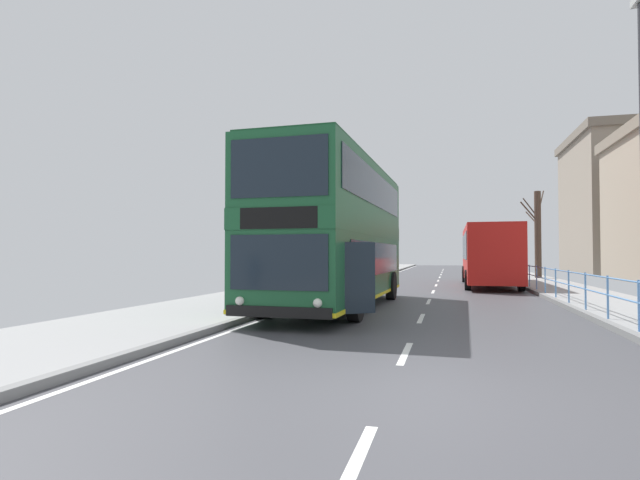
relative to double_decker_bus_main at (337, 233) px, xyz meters
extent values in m
cube|color=#434348|center=(2.72, -9.33, -2.41)|extent=(8.40, 140.00, 0.06)
cube|color=silver|center=(2.72, -11.53, -2.38)|extent=(0.12, 2.00, 0.00)
cube|color=silver|center=(2.72, -6.73, -2.38)|extent=(0.12, 2.00, 0.00)
cube|color=silver|center=(2.72, -1.93, -2.38)|extent=(0.12, 2.00, 0.00)
cube|color=silver|center=(2.72, 2.87, -2.38)|extent=(0.12, 2.00, 0.00)
cube|color=silver|center=(2.72, 7.67, -2.38)|extent=(0.12, 2.00, 0.00)
cube|color=silver|center=(2.72, 12.47, -2.38)|extent=(0.12, 2.00, 0.00)
cube|color=silver|center=(2.72, 17.27, -2.38)|extent=(0.12, 2.00, 0.00)
cube|color=silver|center=(2.72, 22.07, -2.38)|extent=(0.12, 2.00, 0.00)
cube|color=silver|center=(2.72, 26.87, -2.38)|extent=(0.12, 2.00, 0.00)
cube|color=silver|center=(2.72, 31.67, -2.38)|extent=(0.12, 2.00, 0.00)
cube|color=silver|center=(2.72, 36.47, -2.38)|extent=(0.12, 2.00, 0.00)
cube|color=silver|center=(2.72, 41.27, -2.38)|extent=(0.12, 2.00, 0.00)
cube|color=silver|center=(-1.23, -9.33, -2.38)|extent=(0.12, 133.00, 0.00)
cube|color=slate|center=(-1.58, -9.33, -2.31)|extent=(0.20, 140.00, 0.14)
cube|color=#19512D|center=(0.00, 0.02, -1.08)|extent=(2.87, 10.48, 1.90)
cube|color=#19512D|center=(0.00, 0.02, 0.11)|extent=(2.89, 10.53, 0.50)
cube|color=#19512D|center=(0.00, 0.02, 1.23)|extent=(2.87, 10.48, 1.74)
cube|color=#154527|center=(0.00, 0.02, 2.14)|extent=(2.79, 10.16, 0.08)
cube|color=#19232D|center=(-0.15, -5.20, -0.86)|extent=(2.27, 0.09, 1.22)
cube|color=black|center=(-0.15, -5.20, 0.11)|extent=(1.80, 0.08, 0.48)
cube|color=#19232D|center=(-0.15, -5.20, 1.23)|extent=(2.27, 0.09, 1.32)
cube|color=black|center=(-0.15, -5.21, -1.93)|extent=(2.45, 0.15, 0.24)
cube|color=yellow|center=(0.00, 0.02, -1.97)|extent=(2.90, 10.53, 0.10)
cube|color=#19232D|center=(1.31, 0.24, -0.82)|extent=(0.25, 8.12, 0.99)
cube|color=#19232D|center=(1.30, -0.02, 1.32)|extent=(0.29, 9.36, 1.04)
cube|color=#19232D|center=(-1.29, 0.31, -0.82)|extent=(0.25, 8.12, 0.99)
cube|color=#19232D|center=(-1.30, 0.05, 1.32)|extent=(0.29, 9.36, 1.04)
sphere|color=white|center=(0.75, -5.24, -1.71)|extent=(0.21, 0.21, 0.20)
sphere|color=white|center=(-1.05, -5.19, -1.71)|extent=(0.21, 0.21, 0.20)
cube|color=#19232D|center=(1.45, -4.18, -1.22)|extent=(0.69, 0.47, 1.63)
cube|color=black|center=(1.12, -3.87, -1.22)|extent=(0.13, 0.90, 1.63)
cylinder|color=black|center=(1.15, -3.02, -1.86)|extent=(0.33, 1.05, 1.04)
cylinder|color=black|center=(-1.33, -2.95, -1.86)|extent=(0.33, 1.05, 1.04)
cylinder|color=black|center=(1.33, 3.28, -1.86)|extent=(0.33, 1.05, 1.04)
cylinder|color=black|center=(-1.15, 3.35, -1.86)|extent=(0.33, 1.05, 1.04)
cube|color=red|center=(5.46, 12.67, -0.67)|extent=(2.52, 10.74, 2.79)
cube|color=#19232D|center=(4.22, 12.67, -0.28)|extent=(0.07, 9.12, 1.34)
cube|color=#19232D|center=(6.71, 12.66, -0.28)|extent=(0.07, 9.12, 1.34)
cube|color=#19232D|center=(5.49, 18.04, -0.39)|extent=(2.12, 0.04, 1.67)
cylinder|color=black|center=(4.30, 16.04, -1.90)|extent=(0.29, 0.96, 0.96)
cylinder|color=black|center=(6.66, 16.02, -1.90)|extent=(0.29, 0.96, 0.96)
cylinder|color=black|center=(4.26, 9.11, -1.90)|extent=(0.29, 0.96, 0.96)
cylinder|color=black|center=(6.63, 9.10, -1.90)|extent=(0.29, 0.96, 0.96)
cylinder|color=#598CC6|center=(7.17, -4.05, -1.72)|extent=(0.05, 0.05, 1.05)
cylinder|color=#598CC6|center=(7.17, -1.99, -1.72)|extent=(0.05, 0.05, 1.05)
cylinder|color=#598CC6|center=(7.17, 0.08, -1.72)|extent=(0.05, 0.05, 1.05)
cylinder|color=#598CC6|center=(7.17, 2.14, -1.72)|extent=(0.05, 0.05, 1.05)
cylinder|color=#598CC6|center=(7.17, 4.21, -1.72)|extent=(0.05, 0.05, 1.05)
cylinder|color=#598CC6|center=(7.17, 6.27, -1.72)|extent=(0.05, 0.05, 1.05)
cylinder|color=#598CC6|center=(7.17, 8.34, -1.72)|extent=(0.05, 0.05, 1.05)
cylinder|color=#598CC6|center=(7.17, 10.40, -1.72)|extent=(0.05, 0.05, 1.05)
cylinder|color=#598CC6|center=(7.17, 12.47, -1.72)|extent=(0.05, 0.05, 1.05)
cylinder|color=#598CC6|center=(7.17, 14.53, -1.72)|extent=(0.05, 0.05, 1.05)
cylinder|color=#598CC6|center=(7.17, 3.17, -1.25)|extent=(0.04, 22.72, 0.04)
cylinder|color=#598CC6|center=(7.17, 3.17, -1.67)|extent=(0.04, 22.72, 0.04)
cylinder|color=#423328|center=(9.07, 19.91, 0.61)|extent=(0.42, 0.42, 5.71)
cylinder|color=#423328|center=(8.53, 19.80, 2.11)|extent=(1.17, 0.32, 1.38)
cylinder|color=#423328|center=(8.77, 20.38, 1.71)|extent=(0.68, 1.03, 1.01)
cylinder|color=#423328|center=(8.65, 20.10, 2.40)|extent=(0.92, 0.47, 1.35)
cylinder|color=#423328|center=(9.36, 20.58, 2.72)|extent=(0.69, 1.43, 1.85)
camera|label=1|loc=(3.48, -15.49, -0.67)|focal=28.07mm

